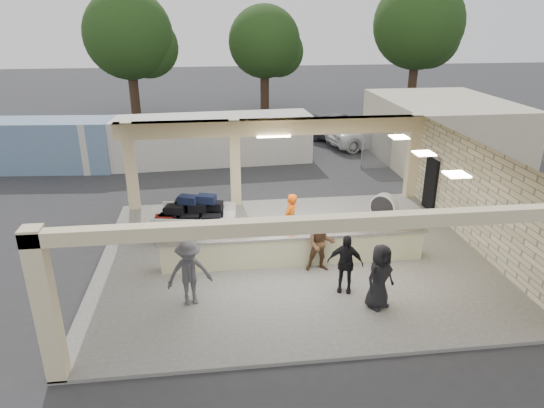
{
  "coord_description": "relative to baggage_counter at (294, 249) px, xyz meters",
  "views": [
    {
      "loc": [
        -2.31,
        -13.57,
        7.3
      ],
      "look_at": [
        -0.5,
        1.0,
        1.49
      ],
      "focal_mm": 32.0,
      "sensor_mm": 36.0,
      "label": 1
    }
  ],
  "objects": [
    {
      "name": "tree_mid",
      "position": [
        2.32,
        26.66,
        4.38
      ],
      "size": [
        6.0,
        5.6,
        8.0
      ],
      "color": "#382619",
      "rests_on": "ground"
    },
    {
      "name": "pavilion",
      "position": [
        0.21,
        1.16,
        0.76
      ],
      "size": [
        12.01,
        10.0,
        3.55
      ],
      "color": "#65635D",
      "rests_on": "ground"
    },
    {
      "name": "luggage_cart",
      "position": [
        -3.12,
        2.26,
        0.33
      ],
      "size": [
        2.83,
        2.04,
        1.51
      ],
      "rotation": [
        0.0,
        0.0,
        -0.18
      ],
      "color": "silver",
      "rests_on": "pavilion"
    },
    {
      "name": "tree_left",
      "position": [
        -7.68,
        24.66,
        5.0
      ],
      "size": [
        6.6,
        6.3,
        9.0
      ],
      "color": "#382619",
      "rests_on": "ground"
    },
    {
      "name": "container_blue",
      "position": [
        -11.97,
        11.5,
        0.65
      ],
      "size": [
        9.67,
        3.09,
        2.47
      ],
      "primitive_type": "cube",
      "rotation": [
        0.0,
        0.0,
        -0.09
      ],
      "color": "#6587A1",
      "rests_on": "ground"
    },
    {
      "name": "car_dark",
      "position": [
        5.28,
        14.85,
        0.19
      ],
      "size": [
        4.62,
        4.27,
        1.55
      ],
      "primitive_type": "imported",
      "rotation": [
        0.0,
        0.0,
        0.87
      ],
      "color": "black",
      "rests_on": "ground"
    },
    {
      "name": "passenger_a",
      "position": [
        0.69,
        -0.51,
        0.39
      ],
      "size": [
        0.87,
        0.43,
        1.74
      ],
      "primitive_type": "imported",
      "rotation": [
        0.0,
        0.0,
        -0.08
      ],
      "color": "brown",
      "rests_on": "pavilion"
    },
    {
      "name": "passenger_d",
      "position": [
        1.78,
        -2.6,
        0.4
      ],
      "size": [
        0.93,
        0.72,
        1.77
      ],
      "primitive_type": "imported",
      "rotation": [
        0.0,
        0.0,
        0.49
      ],
      "color": "black",
      "rests_on": "pavilion"
    },
    {
      "name": "passenger_c",
      "position": [
        -3.08,
        -1.86,
        0.42
      ],
      "size": [
        1.24,
        0.67,
        1.82
      ],
      "primitive_type": "imported",
      "rotation": [
        0.0,
        0.0,
        0.23
      ],
      "color": "#444348",
      "rests_on": "pavilion"
    },
    {
      "name": "container_white",
      "position": [
        -2.96,
        11.5,
        0.64
      ],
      "size": [
        11.45,
        2.95,
        2.46
      ],
      "primitive_type": "cube",
      "rotation": [
        0.0,
        0.0,
        0.06
      ],
      "color": "silver",
      "rests_on": "ground"
    },
    {
      "name": "drum_fan",
      "position": [
        3.77,
        2.72,
        0.1
      ],
      "size": [
        0.94,
        0.93,
        1.1
      ],
      "rotation": [
        0.0,
        0.0,
        -0.77
      ],
      "color": "silver",
      "rests_on": "pavilion"
    },
    {
      "name": "ground",
      "position": [
        0.0,
        0.5,
        -0.59
      ],
      "size": [
        120.0,
        120.0,
        0.0
      ],
      "primitive_type": "plane",
      "color": "#2B2B2E",
      "rests_on": "ground"
    },
    {
      "name": "tree_right",
      "position": [
        14.32,
        25.66,
        5.63
      ],
      "size": [
        7.2,
        7.0,
        10.0
      ],
      "color": "#382619",
      "rests_on": "ground"
    },
    {
      "name": "car_white_b",
      "position": [
        12.09,
        13.46,
        0.07
      ],
      "size": [
        4.43,
        3.11,
        1.31
      ],
      "primitive_type": "imported",
      "rotation": [
        0.0,
        0.0,
        1.15
      ],
      "color": "white",
      "rests_on": "ground"
    },
    {
      "name": "car_white_a",
      "position": [
        6.91,
        13.75,
        0.16
      ],
      "size": [
        5.64,
        3.63,
        1.49
      ],
      "primitive_type": "imported",
      "rotation": [
        0.0,
        0.0,
        1.81
      ],
      "color": "white",
      "rests_on": "ground"
    },
    {
      "name": "baggage_handler",
      "position": [
        0.06,
        1.2,
        0.43
      ],
      "size": [
        0.69,
        0.75,
        1.83
      ],
      "primitive_type": "imported",
      "rotation": [
        0.0,
        0.0,
        4.07
      ],
      "color": "#F35B0C",
      "rests_on": "pavilion"
    },
    {
      "name": "adjacent_building",
      "position": [
        9.5,
        10.5,
        1.01
      ],
      "size": [
        6.0,
        8.0,
        3.2
      ],
      "primitive_type": "cube",
      "color": "beige",
      "rests_on": "ground"
    },
    {
      "name": "passenger_b",
      "position": [
        1.11,
        -1.73,
        0.36
      ],
      "size": [
        1.05,
        0.64,
        1.69
      ],
      "primitive_type": "imported",
      "rotation": [
        0.0,
        0.0,
        -0.31
      ],
      "color": "black",
      "rests_on": "pavilion"
    },
    {
      "name": "baggage_counter",
      "position": [
        0.0,
        0.0,
        0.0
      ],
      "size": [
        8.2,
        0.58,
        0.98
      ],
      "color": "beige",
      "rests_on": "pavilion"
    },
    {
      "name": "fence",
      "position": [
        11.0,
        9.5,
        0.47
      ],
      "size": [
        12.06,
        0.06,
        2.03
      ],
      "color": "gray",
      "rests_on": "ground"
    }
  ]
}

